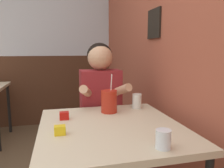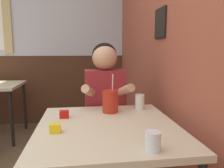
# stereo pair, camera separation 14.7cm
# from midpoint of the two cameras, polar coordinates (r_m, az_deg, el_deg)

# --- Properties ---
(brick_wall_right) EXTENTS (0.08, 4.60, 2.70)m
(brick_wall_right) POSITION_cam_midpoint_polar(r_m,az_deg,el_deg) (2.42, 11.04, 12.48)
(brick_wall_right) COLOR #9E4C38
(brick_wall_right) RESTS_ON ground_plane
(back_wall) EXTENTS (5.94, 0.09, 2.70)m
(back_wall) POSITION_cam_midpoint_polar(r_m,az_deg,el_deg) (3.69, -19.95, 10.94)
(back_wall) COLOR silver
(back_wall) RESTS_ON ground_plane
(main_table) EXTENTS (0.85, 0.90, 0.74)m
(main_table) POSITION_cam_midpoint_polar(r_m,az_deg,el_deg) (1.37, 2.11, -13.46)
(main_table) COLOR beige
(main_table) RESTS_ON ground_plane
(person_seated) EXTENTS (0.42, 0.41, 1.25)m
(person_seated) POSITION_cam_midpoint_polar(r_m,az_deg,el_deg) (1.92, 0.38, -6.95)
(person_seated) COLOR maroon
(person_seated) RESTS_ON ground_plane
(cocktail_pitcher) EXTENTS (0.12, 0.12, 0.28)m
(cocktail_pitcher) POSITION_cam_midpoint_polar(r_m,az_deg,el_deg) (1.59, 2.20, -4.56)
(cocktail_pitcher) COLOR #B22819
(cocktail_pitcher) RESTS_ON main_table
(glass_near_pitcher) EXTENTS (0.07, 0.07, 0.09)m
(glass_near_pitcher) POSITION_cam_midpoint_polar(r_m,az_deg,el_deg) (1.05, 14.76, -14.29)
(glass_near_pitcher) COLOR silver
(glass_near_pitcher) RESTS_ON main_table
(glass_center) EXTENTS (0.07, 0.07, 0.11)m
(glass_center) POSITION_cam_midpoint_polar(r_m,az_deg,el_deg) (1.71, 9.71, -4.60)
(glass_center) COLOR silver
(glass_center) RESTS_ON main_table
(condiment_ketchup) EXTENTS (0.06, 0.04, 0.05)m
(condiment_ketchup) POSITION_cam_midpoint_polar(r_m,az_deg,el_deg) (1.49, -9.59, -7.84)
(condiment_ketchup) COLOR #B7140F
(condiment_ketchup) RESTS_ON main_table
(condiment_mustard) EXTENTS (0.06, 0.04, 0.05)m
(condiment_mustard) POSITION_cam_midpoint_polar(r_m,az_deg,el_deg) (1.25, -11.29, -11.32)
(condiment_mustard) COLOR yellow
(condiment_mustard) RESTS_ON main_table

